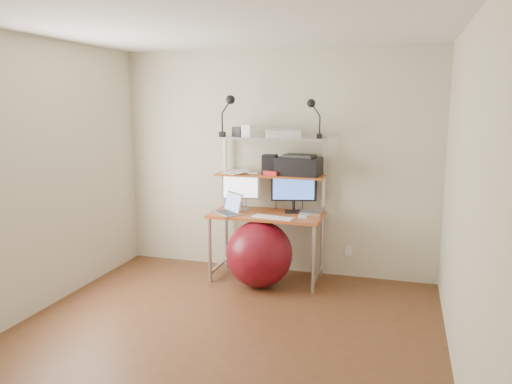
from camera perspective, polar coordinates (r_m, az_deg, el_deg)
room at (r=3.93m, az=-4.31°, el=0.40°), size 3.60×3.60×3.60m
computer_desk at (r=5.39m, az=1.43°, el=-0.09°), size 1.20×0.60×1.57m
wall_outlet at (r=5.66m, az=10.55°, el=-6.58°), size 0.08×0.01×0.12m
monitor_silver at (r=5.52m, az=-1.73°, el=0.50°), size 0.41×0.19×0.46m
monitor_black at (r=5.40m, az=4.35°, el=0.27°), size 0.49×0.19×0.49m
laptop at (r=5.36m, az=-3.02°, el=-1.97°), size 0.41×0.41×0.28m
keyboard at (r=5.16m, az=1.96°, el=-2.91°), size 0.45×0.20×0.01m
mouse at (r=5.17m, az=5.35°, el=-2.86°), size 0.10×0.08×0.03m
mac_mini at (r=5.32m, az=6.27°, el=-2.41°), size 0.22×0.22×0.04m
phone at (r=5.24m, az=0.53°, el=-2.73°), size 0.10×0.14×0.01m
printer at (r=5.35m, az=4.96°, el=3.05°), size 0.50×0.37×0.22m
nas_cube at (r=5.40m, az=1.59°, el=3.18°), size 0.15×0.15×0.21m
red_box at (r=5.34m, az=1.87°, el=2.20°), size 0.19×0.16×0.05m
scanner at (r=5.34m, az=3.11°, el=6.74°), size 0.41×0.33×0.10m
box_white at (r=5.40m, az=-0.93°, el=7.01°), size 0.14×0.13×0.13m
box_grey at (r=5.48m, az=-1.98°, el=6.92°), size 0.14×0.14×0.11m
clip_lamp_left at (r=5.40m, az=-3.14°, el=9.73°), size 0.18×0.10×0.44m
clip_lamp_right at (r=5.20m, az=6.53°, el=9.34°), size 0.16×0.09×0.40m
exercise_ball at (r=5.27m, az=0.37°, el=-7.09°), size 0.70×0.70×0.70m
paper_stack at (r=5.53m, az=-2.23°, el=2.35°), size 0.38×0.42×0.02m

